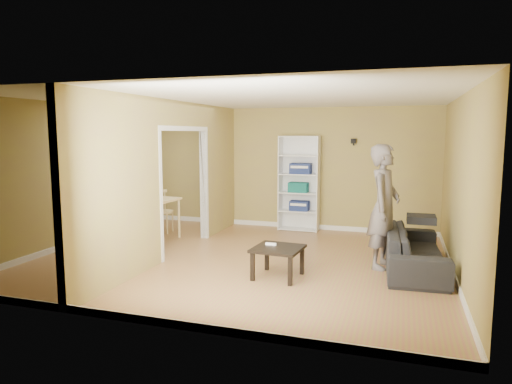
# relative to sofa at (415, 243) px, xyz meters

# --- Properties ---
(room_shell) EXTENTS (6.50, 6.50, 6.50)m
(room_shell) POSITION_rel_sofa_xyz_m (-2.70, -0.28, 0.89)
(room_shell) COLOR #9B5D46
(room_shell) RESTS_ON ground
(partition) EXTENTS (0.22, 5.50, 2.60)m
(partition) POSITION_rel_sofa_xyz_m (-3.90, -0.28, 0.89)
(partition) COLOR #9C8151
(partition) RESTS_ON ground
(wall_speaker) EXTENTS (0.10, 0.10, 0.10)m
(wall_speaker) POSITION_rel_sofa_xyz_m (-1.20, 2.41, 1.49)
(wall_speaker) COLOR black
(wall_speaker) RESTS_ON room_shell
(sofa) EXTENTS (2.17, 1.03, 0.81)m
(sofa) POSITION_rel_sofa_xyz_m (0.00, 0.00, 0.00)
(sofa) COLOR black
(sofa) RESTS_ON ground
(person) EXTENTS (0.93, 0.80, 2.23)m
(person) POSITION_rel_sofa_xyz_m (-0.47, -0.03, 0.71)
(person) COLOR slate
(person) RESTS_ON ground
(bookshelf) EXTENTS (0.84, 0.37, 2.01)m
(bookshelf) POSITION_rel_sofa_xyz_m (-2.30, 2.32, 0.60)
(bookshelf) COLOR white
(bookshelf) RESTS_ON ground
(paper_box_navy_a) EXTENTS (0.40, 0.26, 0.20)m
(paper_box_navy_a) POSITION_rel_sofa_xyz_m (-2.28, 2.27, 0.12)
(paper_box_navy_a) COLOR navy
(paper_box_navy_a) RESTS_ON bookshelf
(paper_box_teal) EXTENTS (0.40, 0.26, 0.21)m
(paper_box_teal) POSITION_rel_sofa_xyz_m (-2.31, 2.27, 0.51)
(paper_box_teal) COLOR #1E7361
(paper_box_teal) RESTS_ON bookshelf
(paper_box_navy_b) EXTENTS (0.43, 0.28, 0.22)m
(paper_box_navy_b) POSITION_rel_sofa_xyz_m (-2.27, 2.27, 0.92)
(paper_box_navy_b) COLOR #19174A
(paper_box_navy_b) RESTS_ON bookshelf
(coffee_table) EXTENTS (0.67, 0.67, 0.44)m
(coffee_table) POSITION_rel_sofa_xyz_m (-1.87, -1.01, -0.03)
(coffee_table) COLOR black
(coffee_table) RESTS_ON ground
(game_controller) EXTENTS (0.16, 0.04, 0.03)m
(game_controller) POSITION_rel_sofa_xyz_m (-2.00, -0.92, 0.05)
(game_controller) COLOR white
(game_controller) RESTS_ON coffee_table
(dining_table) EXTENTS (1.29, 0.86, 0.80)m
(dining_table) POSITION_rel_sofa_xyz_m (-5.02, 0.51, 0.32)
(dining_table) COLOR #E8C175
(dining_table) RESTS_ON ground
(chair_left) EXTENTS (0.57, 0.57, 0.98)m
(chair_left) POSITION_rel_sofa_xyz_m (-5.77, 0.44, 0.08)
(chair_left) COLOR #D1BD8B
(chair_left) RESTS_ON ground
(chair_near) EXTENTS (0.44, 0.44, 0.94)m
(chair_near) POSITION_rel_sofa_xyz_m (-4.99, -0.02, 0.06)
(chair_near) COLOR tan
(chair_near) RESTS_ON ground
(chair_far) EXTENTS (0.46, 0.46, 0.93)m
(chair_far) POSITION_rel_sofa_xyz_m (-4.94, 1.17, 0.06)
(chair_far) COLOR #D8BC74
(chair_far) RESTS_ON ground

